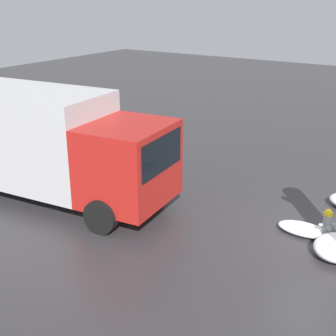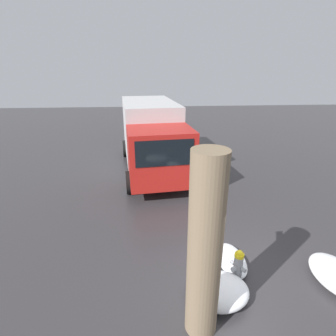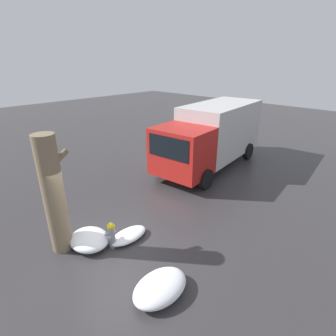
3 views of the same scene
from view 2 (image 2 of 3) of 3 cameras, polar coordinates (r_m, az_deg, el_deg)
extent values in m
plane|color=#333033|center=(6.84, 14.64, -22.69)|extent=(60.00, 60.00, 0.00)
cylinder|color=gray|center=(6.61, 14.93, -20.49)|extent=(0.20, 0.20, 0.70)
cylinder|color=yellow|center=(6.37, 15.27, -17.86)|extent=(0.21, 0.21, 0.08)
sphere|color=yellow|center=(6.34, 15.30, -17.59)|extent=(0.17, 0.17, 0.17)
cylinder|color=gray|center=(6.46, 14.12, -20.56)|extent=(0.15, 0.15, 0.11)
cylinder|color=gray|center=(6.49, 16.12, -20.55)|extent=(0.13, 0.13, 0.09)
cylinder|color=gray|center=(6.62, 13.91, -19.34)|extent=(0.13, 0.13, 0.09)
cylinder|color=#7F6B51|center=(4.67, 8.01, -17.32)|extent=(0.60, 0.60, 3.55)
cylinder|color=#7F6B51|center=(4.36, 7.92, -4.82)|extent=(0.68, 0.17, 0.55)
cube|color=red|center=(10.03, -1.68, 2.66)|extent=(2.25, 2.62, 2.11)
cube|color=black|center=(8.95, -0.69, 3.23)|extent=(0.24, 2.03, 0.93)
cube|color=#BCBCBC|center=(13.37, -4.12, 8.57)|extent=(5.34, 2.94, 2.71)
cylinder|color=black|center=(10.74, 4.70, -2.17)|extent=(0.92, 0.37, 0.90)
cylinder|color=black|center=(10.40, -8.33, -3.12)|extent=(0.92, 0.37, 0.90)
cylinder|color=black|center=(15.10, 0.03, 4.77)|extent=(0.92, 0.37, 0.90)
cylinder|color=black|center=(14.87, -9.22, 4.23)|extent=(0.92, 0.37, 0.90)
ellipsoid|color=white|center=(7.17, 13.62, -18.85)|extent=(1.30, 0.69, 0.25)
ellipsoid|color=white|center=(6.25, 10.91, -24.70)|extent=(1.11, 1.30, 0.44)
camera|label=1|loc=(8.99, -83.03, 10.14)|focal=50.00mm
camera|label=3|loc=(7.76, 79.49, 9.12)|focal=28.00mm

